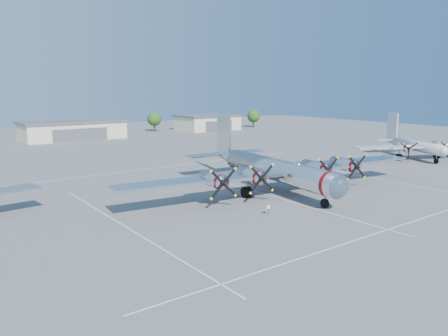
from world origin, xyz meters
TOP-DOWN VIEW (x-y plane):
  - ground at (0.00, 0.00)m, footprint 260.00×260.00m
  - parking_lines at (0.00, -1.75)m, footprint 60.00×50.08m
  - hangar_center at (0.00, 81.96)m, footprint 28.60×14.60m
  - hangar_east at (48.00, 81.96)m, footprint 20.60×14.60m
  - tree_east at (30.00, 88.00)m, footprint 4.80×4.80m
  - tree_far_east at (68.00, 80.00)m, footprint 4.80×4.80m
  - main_bomber_b29 at (2.55, -1.02)m, footprint 51.93×38.54m
  - twin_engine_east at (46.73, 2.25)m, footprint 35.17×30.88m
  - info_placard at (-6.53, -10.34)m, footprint 0.62×0.15m

SIDE VIEW (x-z plane):
  - ground at x=0.00m, z-range 0.00..0.00m
  - main_bomber_b29 at x=2.55m, z-range -5.35..5.35m
  - twin_engine_east at x=46.73m, z-range -4.63..4.63m
  - parking_lines at x=0.00m, z-range 0.00..0.01m
  - info_placard at x=-6.53m, z-range 0.24..1.42m
  - hangar_center at x=0.00m, z-range 0.01..5.41m
  - hangar_east at x=48.00m, z-range 0.01..5.41m
  - tree_east at x=30.00m, z-range 0.90..7.54m
  - tree_far_east at x=68.00m, z-range 0.90..7.54m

